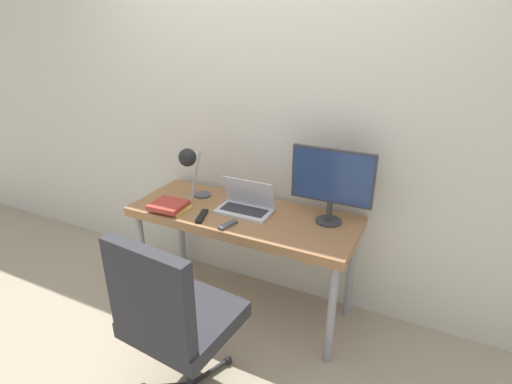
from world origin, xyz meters
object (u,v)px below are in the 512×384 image
Objects in this scene: monitor at (332,180)px; desk_lamp at (190,163)px; laptop at (246,205)px; book_stack at (170,206)px; office_chair at (172,314)px.

monitor is 0.95m from desk_lamp.
laptop is 0.47m from desk_lamp.
desk_lamp is 1.59× the size of book_stack.
laptop is at bearing 6.73° from desk_lamp.
laptop is at bearing 23.76° from book_stack.
office_chair is 4.13× the size of book_stack.
laptop is at bearing -170.28° from monitor.
monitor is (0.54, 0.09, 0.23)m from laptop.
book_stack is (-1.01, -0.30, -0.25)m from monitor.
book_stack is at bearing -156.24° from laptop.
monitor reaches higher than office_chair.
desk_lamp is at bearing 117.77° from office_chair.
laptop is 0.51m from book_stack.
laptop is at bearing 93.11° from office_chair.
monitor is at bearing 8.46° from desk_lamp.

